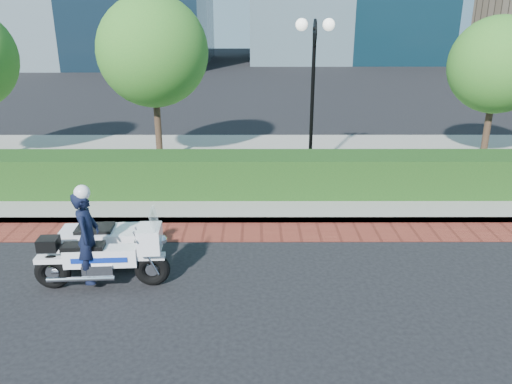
{
  "coord_description": "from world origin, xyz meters",
  "views": [
    {
      "loc": [
        -0.55,
        -8.38,
        4.5
      ],
      "look_at": [
        -0.54,
        1.31,
        1.0
      ],
      "focal_mm": 35.0,
      "sensor_mm": 36.0,
      "label": 1
    }
  ],
  "objects_px": {
    "lamppost": "(313,74)",
    "tree_b": "(153,52)",
    "tree_c": "(497,65)",
    "police_motorcycle": "(100,245)"
  },
  "relations": [
    {
      "from": "tree_c",
      "to": "police_motorcycle",
      "type": "bearing_deg",
      "value": -144.7
    },
    {
      "from": "tree_b",
      "to": "lamppost",
      "type": "bearing_deg",
      "value": -16.11
    },
    {
      "from": "tree_b",
      "to": "tree_c",
      "type": "height_order",
      "value": "tree_b"
    },
    {
      "from": "lamppost",
      "to": "police_motorcycle",
      "type": "bearing_deg",
      "value": -127.32
    },
    {
      "from": "tree_b",
      "to": "police_motorcycle",
      "type": "relative_size",
      "value": 2.11
    },
    {
      "from": "tree_b",
      "to": "tree_c",
      "type": "relative_size",
      "value": 1.14
    },
    {
      "from": "lamppost",
      "to": "tree_b",
      "type": "distance_m",
      "value": 4.71
    },
    {
      "from": "lamppost",
      "to": "tree_b",
      "type": "bearing_deg",
      "value": 163.89
    },
    {
      "from": "tree_b",
      "to": "police_motorcycle",
      "type": "height_order",
      "value": "tree_b"
    },
    {
      "from": "tree_c",
      "to": "police_motorcycle",
      "type": "relative_size",
      "value": 1.86
    }
  ]
}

